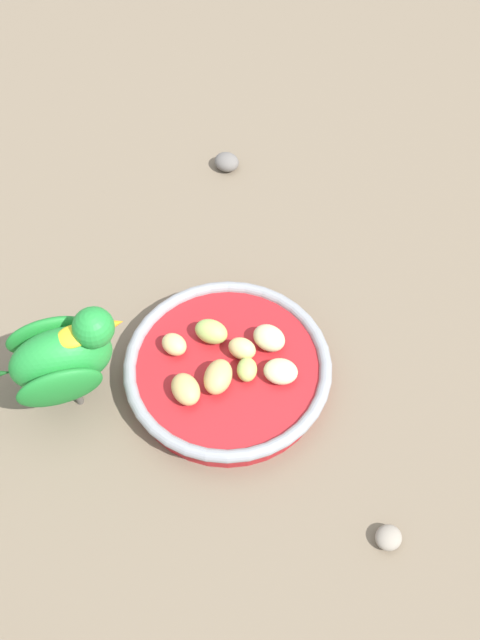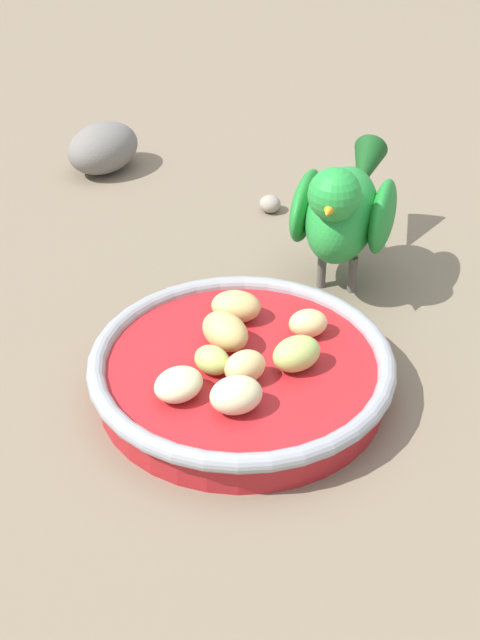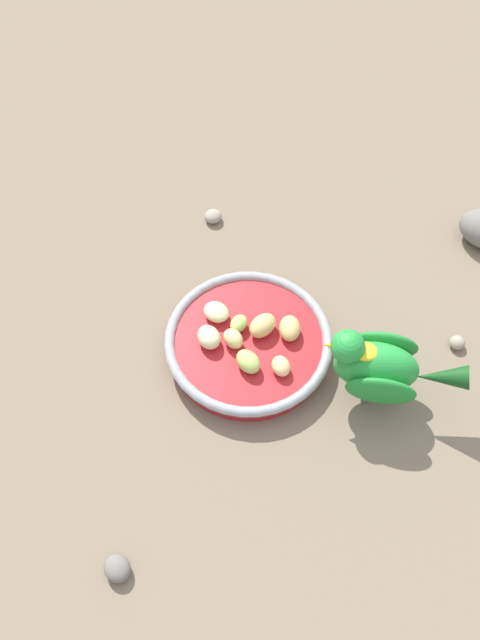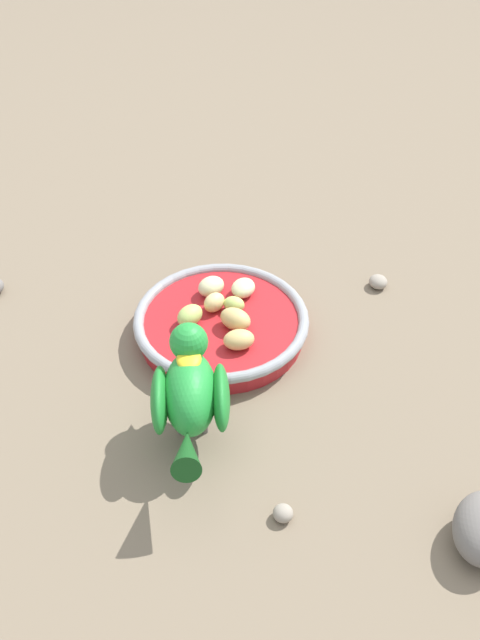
{
  "view_description": "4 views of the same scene",
  "coord_description": "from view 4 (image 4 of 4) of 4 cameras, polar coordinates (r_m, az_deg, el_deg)",
  "views": [
    {
      "loc": [
        0.38,
        -0.08,
        0.65
      ],
      "look_at": [
        -0.01,
        0.0,
        0.07
      ],
      "focal_mm": 42.29,
      "sensor_mm": 36.0,
      "label": 1
    },
    {
      "loc": [
        -0.19,
        0.44,
        0.4
      ],
      "look_at": [
        0.02,
        -0.03,
        0.05
      ],
      "focal_mm": 53.34,
      "sensor_mm": 36.0,
      "label": 2
    },
    {
      "loc": [
        -0.43,
        -0.14,
        0.78
      ],
      "look_at": [
        0.01,
        -0.0,
        0.06
      ],
      "focal_mm": 41.22,
      "sensor_mm": 36.0,
      "label": 3
    },
    {
      "loc": [
        0.08,
        -0.66,
        0.6
      ],
      "look_at": [
        0.03,
        -0.04,
        0.05
      ],
      "focal_mm": 42.28,
      "sensor_mm": 36.0,
      "label": 4
    }
  ],
  "objects": [
    {
      "name": "ground_plane",
      "position": [
        0.89,
        -1.91,
        -0.43
      ],
      "size": [
        4.0,
        4.0,
        0.0
      ],
      "primitive_type": "plane",
      "color": "#756651"
    },
    {
      "name": "feeding_bowl",
      "position": [
        0.87,
        -1.42,
        -0.33
      ],
      "size": [
        0.2,
        0.2,
        0.03
      ],
      "color": "#AD1E23",
      "rests_on": "ground_plane"
    },
    {
      "name": "apple_piece_0",
      "position": [
        0.85,
        -0.35,
        0.07
      ],
      "size": [
        0.04,
        0.04,
        0.02
      ],
      "primitive_type": "ellipsoid",
      "rotation": [
        0.0,
        0.0,
        2.66
      ],
      "color": "tan",
      "rests_on": "feeding_bowl"
    },
    {
      "name": "apple_piece_1",
      "position": [
        0.87,
        -2.02,
        1.18
      ],
      "size": [
        0.03,
        0.03,
        0.02
      ],
      "primitive_type": "ellipsoid",
      "rotation": [
        0.0,
        0.0,
        4.08
      ],
      "color": "#E5C67F",
      "rests_on": "feeding_bowl"
    },
    {
      "name": "apple_piece_2",
      "position": [
        0.89,
        -2.2,
        2.55
      ],
      "size": [
        0.04,
        0.04,
        0.02
      ],
      "primitive_type": "ellipsoid",
      "rotation": [
        0.0,
        0.0,
        0.75
      ],
      "color": "beige",
      "rests_on": "feeding_bowl"
    },
    {
      "name": "apple_piece_3",
      "position": [
        0.82,
        -0.09,
        -1.5
      ],
      "size": [
        0.04,
        0.03,
        0.02
      ],
      "primitive_type": "ellipsoid",
      "rotation": [
        0.0,
        0.0,
        0.27
      ],
      "color": "tan",
      "rests_on": "feeding_bowl"
    },
    {
      "name": "apple_piece_4",
      "position": [
        0.85,
        -3.81,
        0.34
      ],
      "size": [
        0.04,
        0.04,
        0.02
      ],
      "primitive_type": "ellipsoid",
      "rotation": [
        0.0,
        0.0,
        0.96
      ],
      "color": "#B2CC66",
      "rests_on": "feeding_bowl"
    },
    {
      "name": "apple_piece_5",
      "position": [
        0.83,
        -3.71,
        -1.52
      ],
      "size": [
        0.03,
        0.03,
        0.02
      ],
      "primitive_type": "ellipsoid",
      "rotation": [
        0.0,
        0.0,
        3.78
      ],
      "color": "#E5C67F",
      "rests_on": "feeding_bowl"
    },
    {
      "name": "apple_piece_6",
      "position": [
        0.89,
        0.24,
        2.44
      ],
      "size": [
        0.04,
        0.04,
        0.02
      ],
      "primitive_type": "ellipsoid",
      "rotation": [
        0.0,
        0.0,
        1.19
      ],
      "color": "beige",
      "rests_on": "feeding_bowl"
    },
    {
      "name": "apple_piece_7",
      "position": [
        0.87,
        -0.46,
        1.15
      ],
      "size": [
        0.03,
        0.02,
        0.02
      ],
      "primitive_type": "ellipsoid",
      "rotation": [
        0.0,
        0.0,
        6.04
      ],
      "color": "#B2CC66",
      "rests_on": "feeding_bowl"
    },
    {
      "name": "parrot",
      "position": [
        0.73,
        -3.79,
        -5.5
      ],
      "size": [
        0.09,
        0.17,
        0.12
      ],
      "rotation": [
        0.0,
        0.0,
        1.7
      ],
      "color": "#59544C",
      "rests_on": "ground_plane"
    },
    {
      "name": "pebble_0",
      "position": [
        0.71,
        3.28,
        -14.39
      ],
      "size": [
        0.02,
        0.02,
        0.02
      ],
      "primitive_type": "ellipsoid",
      "rotation": [
        0.0,
        0.0,
        1.94
      ],
      "color": "gray",
      "rests_on": "ground_plane"
    },
    {
      "name": "pebble_1",
      "position": [
        0.96,
        10.41,
        2.87
      ],
      "size": [
        0.03,
        0.03,
        0.02
      ],
      "primitive_type": "ellipsoid",
      "rotation": [
        0.0,
        0.0,
        2.02
      ],
      "color": "gray",
      "rests_on": "ground_plane"
    }
  ]
}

